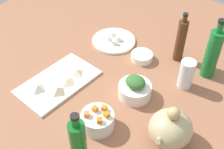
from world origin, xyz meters
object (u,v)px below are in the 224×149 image
(bottle_0, at_px, (181,40))
(drinking_glass_0, at_px, (186,74))
(bottle_1, at_px, (213,53))
(bowl_small_side, at_px, (142,57))
(plate_tofu, at_px, (114,41))
(cutting_board, at_px, (58,82))
(bottle_2, at_px, (78,141))
(teapot, at_px, (170,129))
(bowl_greens, at_px, (134,91))
(bowl_carrots, at_px, (98,121))

(bottle_0, bearing_deg, drinking_glass_0, 37.71)
(bottle_1, bearing_deg, bowl_small_side, -71.89)
(plate_tofu, height_order, bowl_small_side, bowl_small_side)
(bowl_small_side, height_order, bottle_1, bottle_1)
(cutting_board, distance_m, bowl_small_side, 0.40)
(bottle_2, xyz_separation_m, drinking_glass_0, (-0.53, 0.12, -0.03))
(cutting_board, bearing_deg, bottle_1, 132.95)
(bottle_0, bearing_deg, plate_tofu, -76.03)
(bowl_small_side, relative_size, teapot, 0.59)
(bowl_small_side, bearing_deg, drinking_glass_0, 82.17)
(bowl_greens, height_order, bowl_carrots, bowl_carrots)
(plate_tofu, relative_size, drinking_glass_0, 1.67)
(cutting_board, bearing_deg, bowl_carrots, 75.97)
(bowl_greens, distance_m, bottle_0, 0.34)
(bowl_small_side, bearing_deg, bowl_carrots, 11.73)
(bowl_carrots, distance_m, drinking_glass_0, 0.42)
(bottle_0, bearing_deg, bowl_carrots, -4.36)
(cutting_board, relative_size, drinking_glass_0, 2.63)
(cutting_board, distance_m, bottle_1, 0.67)
(plate_tofu, relative_size, teapot, 1.26)
(bottle_0, bearing_deg, bowl_small_side, -49.66)
(teapot, bearing_deg, bottle_2, -39.82)
(bowl_small_side, relative_size, bottle_1, 0.36)
(cutting_board, xyz_separation_m, teapot, (-0.04, 0.52, 0.06))
(cutting_board, relative_size, plate_tofu, 1.57)
(bowl_small_side, bearing_deg, bottle_0, 130.34)
(bowl_greens, height_order, bottle_0, bottle_0)
(cutting_board, xyz_separation_m, bowl_carrots, (0.07, 0.28, 0.03))
(plate_tofu, height_order, bowl_greens, bowl_greens)
(bowl_small_side, height_order, drinking_glass_0, drinking_glass_0)
(cutting_board, height_order, bowl_greens, bowl_greens)
(bottle_0, relative_size, drinking_glass_0, 1.87)
(cutting_board, distance_m, plate_tofu, 0.38)
(teapot, height_order, drinking_glass_0, teapot)
(cutting_board, bearing_deg, bottle_0, 145.00)
(cutting_board, distance_m, bottle_0, 0.57)
(cutting_board, distance_m, bowl_carrots, 0.29)
(teapot, bearing_deg, drinking_glass_0, -163.13)
(plate_tofu, distance_m, bowl_greens, 0.38)
(cutting_board, relative_size, bowl_small_side, 3.38)
(bowl_greens, bearing_deg, bottle_0, 175.93)
(bottle_1, bearing_deg, teapot, 5.66)
(bowl_small_side, bearing_deg, bottle_2, 12.33)
(bowl_small_side, relative_size, drinking_glass_0, 0.78)
(bottle_0, height_order, bottle_1, bottle_1)
(cutting_board, bearing_deg, bowl_small_side, 151.07)
(teapot, relative_size, bottle_1, 0.62)
(teapot, bearing_deg, bowl_greens, -114.77)
(bowl_small_side, relative_size, bottle_0, 0.42)
(bottle_0, bearing_deg, cutting_board, -35.00)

